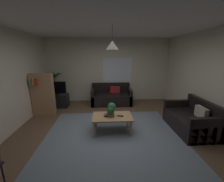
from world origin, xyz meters
name	(u,v)px	position (x,y,z in m)	size (l,w,h in m)	color
floor	(113,133)	(0.00, 0.00, -0.01)	(5.18, 5.61, 0.02)	brown
rug	(113,137)	(0.00, -0.20, 0.00)	(3.37, 3.08, 0.01)	slate
wall_back	(108,70)	(0.00, 2.83, 1.33)	(5.30, 0.06, 2.65)	beige
wall_right	(217,82)	(2.62, 0.00, 1.33)	(0.06, 5.61, 2.65)	beige
ceiling	(113,23)	(0.00, 0.00, 2.66)	(5.18, 5.61, 0.02)	white
window_pane	(117,72)	(0.38, 2.80, 1.26)	(1.23, 0.01, 1.18)	white
couch_under_window	(111,97)	(0.10, 2.31, 0.27)	(1.60, 0.86, 0.82)	black
couch_right_side	(191,120)	(2.10, 0.03, 0.28)	(0.86, 1.41, 0.82)	black
coffee_table	(112,118)	(-0.01, 0.06, 0.37)	(1.02, 0.64, 0.45)	#A87F56
book_on_table_0	(107,116)	(-0.14, 0.05, 0.46)	(0.16, 0.11, 0.02)	black
book_on_table_1	(107,115)	(-0.14, 0.05, 0.48)	(0.16, 0.09, 0.02)	beige
book_on_table_2	(107,114)	(-0.14, 0.04, 0.50)	(0.15, 0.08, 0.02)	#72387F
remote_on_table_0	(120,116)	(0.20, 0.01, 0.46)	(0.05, 0.16, 0.02)	black
potted_plant_on_table	(111,110)	(-0.04, 0.01, 0.64)	(0.23, 0.23, 0.37)	brown
tv_stand	(57,101)	(-2.04, 2.05, 0.25)	(0.90, 0.44, 0.50)	black
tv	(55,88)	(-2.04, 2.03, 0.76)	(0.81, 0.16, 0.51)	black
potted_palm_corner	(55,88)	(-2.22, 2.59, 0.65)	(0.85, 0.87, 1.43)	brown
bookshelf_corner	(43,94)	(-2.23, 1.33, 0.71)	(0.70, 0.31, 1.40)	#A87F56
pendant_lamp	(112,45)	(-0.01, 0.06, 2.20)	(0.29, 0.29, 0.56)	black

